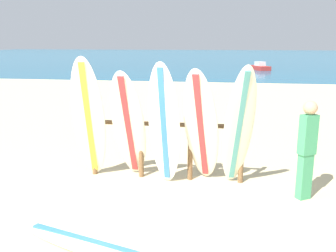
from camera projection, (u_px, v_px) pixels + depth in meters
name	position (u px, v px, depth m)	size (l,w,h in m)	color
ground_plane	(119.00, 222.00, 5.14)	(120.00, 120.00, 0.00)	beige
ocean_water	(220.00, 56.00, 60.92)	(120.00, 80.00, 0.01)	#196B93
surfboard_rack	(165.00, 140.00, 6.64)	(2.81, 0.09, 1.17)	brown
surfboard_leaning_far_left	(89.00, 120.00, 6.46)	(0.66, 0.83, 2.24)	white
surfboard_leaning_left	(129.00, 126.00, 6.43)	(0.59, 0.99, 2.03)	white
surfboard_leaning_center_left	(164.00, 125.00, 6.18)	(0.59, 0.60, 2.16)	white
surfboard_leaning_center	(201.00, 128.00, 6.19)	(0.73, 1.09, 2.08)	white
surfboard_leaning_center_right	(238.00, 128.00, 6.01)	(0.66, 1.01, 2.15)	silver
surfboard_lying_on_sand	(107.00, 248.00, 4.45)	(2.55, 1.19, 0.08)	silver
beachgoer_standing	(307.00, 146.00, 5.73)	(0.30, 0.27, 1.58)	#3F9966
small_boat_offshore	(260.00, 67.00, 31.76)	(1.75, 2.46, 0.71)	#B22D28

